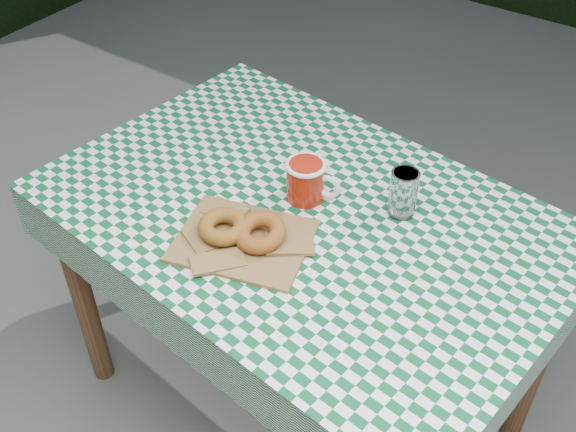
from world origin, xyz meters
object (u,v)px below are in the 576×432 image
Objects in this scene: paper_bag at (243,240)px; drinking_glass at (403,193)px; table at (301,319)px; coffee_mug at (305,181)px.

drinking_glass is at bearing 50.41° from paper_bag.
drinking_glass is at bearing 40.47° from table.
drinking_glass is (0.24, 0.28, 0.05)m from paper_bag.
paper_bag is 2.48× the size of drinking_glass.
paper_bag is at bearing -108.56° from coffee_mug.
coffee_mug is 1.54× the size of drinking_glass.
table is 6.63× the size of coffee_mug.
drinking_glass reaches higher than coffee_mug.
drinking_glass reaches higher than table.
table is 10.21× the size of drinking_glass.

